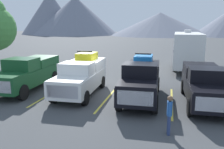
% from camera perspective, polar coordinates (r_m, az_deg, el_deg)
% --- Properties ---
extents(ground_plane, '(240.00, 240.00, 0.00)m').
position_cam_1_polar(ground_plane, '(15.09, -0.05, -4.51)').
color(ground_plane, '#3F4244').
extents(pickup_truck_a, '(2.21, 5.93, 2.21)m').
position_cam_1_polar(pickup_truck_a, '(16.62, -19.60, 0.47)').
color(pickup_truck_a, '#144723').
rests_on(pickup_truck_a, ground).
extents(pickup_truck_b, '(2.25, 5.44, 2.63)m').
position_cam_1_polar(pickup_truck_b, '(14.89, -7.46, -0.17)').
color(pickup_truck_b, white).
rests_on(pickup_truck_b, ground).
extents(pickup_truck_c, '(2.21, 5.85, 2.59)m').
position_cam_1_polar(pickup_truck_c, '(13.74, 7.08, -1.02)').
color(pickup_truck_c, black).
rests_on(pickup_truck_c, ground).
extents(pickup_truck_d, '(2.20, 5.80, 2.11)m').
position_cam_1_polar(pickup_truck_d, '(13.88, 21.39, -2.09)').
color(pickup_truck_d, black).
rests_on(pickup_truck_d, ground).
extents(lot_stripe_a, '(0.12, 5.50, 0.01)m').
position_cam_1_polar(lot_stripe_a, '(17.55, -25.18, -3.29)').
color(lot_stripe_a, gold).
rests_on(lot_stripe_a, ground).
extents(lot_stripe_b, '(0.12, 5.50, 0.01)m').
position_cam_1_polar(lot_stripe_b, '(15.53, -14.38, -4.39)').
color(lot_stripe_b, gold).
rests_on(lot_stripe_b, ground).
extents(lot_stripe_c, '(0.12, 5.50, 0.01)m').
position_cam_1_polar(lot_stripe_c, '(14.22, -0.95, -5.54)').
color(lot_stripe_c, gold).
rests_on(lot_stripe_c, ground).
extents(lot_stripe_d, '(0.12, 5.50, 0.01)m').
position_cam_1_polar(lot_stripe_d, '(13.80, 14.24, -6.48)').
color(lot_stripe_d, gold).
rests_on(lot_stripe_d, ground).
extents(camper_trailer_a, '(2.63, 8.37, 3.79)m').
position_cam_1_polar(camper_trailer_a, '(23.43, 17.74, 5.87)').
color(camper_trailer_a, white).
rests_on(camper_trailer_a, ground).
extents(person_a, '(0.22, 0.35, 1.60)m').
position_cam_1_polar(person_a, '(9.61, 13.71, -8.92)').
color(person_a, navy).
rests_on(person_a, ground).
extents(mountain_ridge, '(139.51, 38.21, 17.89)m').
position_cam_1_polar(mountain_ridge, '(93.76, 11.65, 13.64)').
color(mountain_ridge, slate).
rests_on(mountain_ridge, ground).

